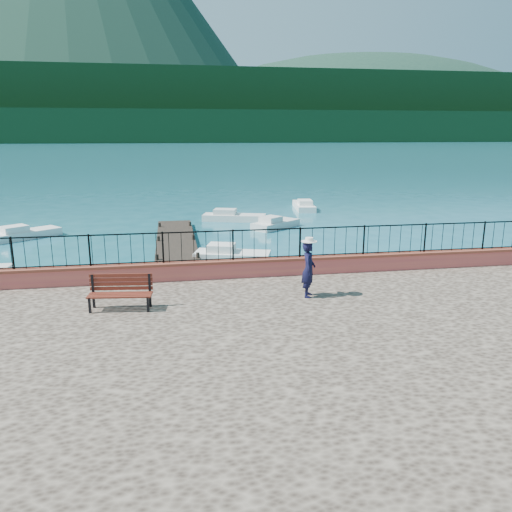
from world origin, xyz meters
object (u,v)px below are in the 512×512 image
object	(u,v)px
boat_2	(276,222)
boat_3	(25,231)
boat_4	(234,215)
boat_5	(304,204)
person	(309,269)
boat_1	(232,252)
park_bench	(121,299)
boat_0	(8,276)

from	to	relation	value
boat_2	boat_3	world-z (taller)	same
boat_4	boat_5	bearing A→B (deg)	52.80
person	boat_2	distance (m)	16.90
person	boat_1	distance (m)	9.19
park_bench	boat_0	xyz separation A→B (m)	(-4.88, 6.88, -1.08)
person	boat_5	distance (m)	24.89
person	boat_4	xyz separation A→B (m)	(0.42, 19.65, -1.60)
boat_2	boat_4	distance (m)	3.74
park_bench	boat_1	distance (m)	10.13
person	park_bench	bearing A→B (deg)	111.25
boat_3	boat_4	xyz separation A→B (m)	(12.26, 3.66, 0.00)
boat_1	boat_4	distance (m)	10.76
person	boat_3	distance (m)	19.96
boat_3	boat_0	bearing A→B (deg)	-118.16
boat_3	boat_5	size ratio (longest dim) A/B	0.88
boat_3	park_bench	bearing A→B (deg)	-106.71
boat_1	boat_5	xyz separation A→B (m)	(7.45, 15.01, 0.00)
boat_2	boat_1	bearing A→B (deg)	-155.10
boat_2	boat_5	distance (m)	8.29
park_bench	boat_1	size ratio (longest dim) A/B	0.50
boat_2	boat_4	world-z (taller)	same
boat_2	boat_3	distance (m)	14.47
boat_0	boat_2	distance (m)	16.09
boat_3	boat_2	bearing A→B (deg)	-36.63
park_bench	boat_4	distance (m)	20.65
boat_1	boat_2	bearing A→B (deg)	81.47
boat_1	boat_3	distance (m)	12.87
boat_0	boat_3	world-z (taller)	same
boat_1	boat_5	distance (m)	16.75
boat_4	person	bearing A→B (deg)	-74.40
person	boat_1	world-z (taller)	person
person	boat_5	size ratio (longest dim) A/B	0.37
person	boat_3	bearing A→B (deg)	55.50
park_bench	boat_2	bearing A→B (deg)	71.99
park_bench	boat_3	distance (m)	17.55
boat_3	boat_5	distance (m)	19.93
person	boat_4	bearing A→B (deg)	17.75
boat_0	person	bearing A→B (deg)	-32.38
boat_0	boat_4	bearing A→B (deg)	52.36
boat_1	boat_3	world-z (taller)	same
park_bench	person	xyz separation A→B (m)	(5.17, 0.21, 0.52)
boat_1	boat_5	bearing A→B (deg)	80.67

